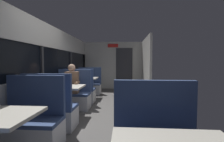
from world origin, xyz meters
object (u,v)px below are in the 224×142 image
Objects in this scene: bench_mid_window_facing_entry at (73,97)px; dining_table_far_window at (85,80)px; dining_table_mid_window at (64,90)px; bench_far_window_facing_end at (80,92)px; seated_passenger at (72,90)px; bench_mid_window_facing_end at (51,112)px; bench_far_window_facing_entry at (89,86)px; bench_near_window_facing_entry at (31,126)px.

dining_table_far_window is at bearing 90.00° from bench_mid_window_facing_entry.
dining_table_mid_window is at bearing -90.00° from dining_table_far_window.
seated_passenger is at bearing -90.00° from bench_far_window_facing_end.
bench_mid_window_facing_end is 1.22× the size of dining_table_far_window.
bench_mid_window_facing_entry is 1.42m from dining_table_far_window.
dining_table_far_window is 1.46m from seated_passenger.
bench_mid_window_facing_entry is 1.00× the size of bench_far_window_facing_entry.
seated_passenger is at bearing -90.00° from dining_table_far_window.
dining_table_mid_window is at bearing -90.00° from bench_far_window_facing_entry.
bench_mid_window_facing_entry is 1.22× the size of dining_table_far_window.
bench_far_window_facing_end is at bearing -90.00° from dining_table_far_window.
dining_table_far_window is (0.00, 1.39, 0.31)m from bench_mid_window_facing_entry.
bench_near_window_facing_entry is 1.00× the size of bench_mid_window_facing_entry.
bench_mid_window_facing_end is (0.00, 0.69, 0.00)m from bench_near_window_facing_entry.
seated_passenger reaches higher than bench_near_window_facing_entry.
bench_far_window_facing_entry is (0.00, 3.49, 0.00)m from bench_mid_window_facing_end.
bench_far_window_facing_end is at bearing -90.00° from bench_far_window_facing_entry.
bench_mid_window_facing_entry is 2.09m from bench_far_window_facing_entry.
bench_far_window_facing_entry is at bearing 90.00° from bench_far_window_facing_end.
bench_far_window_facing_end is at bearing 90.00° from seated_passenger.
bench_far_window_facing_entry is at bearing 90.00° from dining_table_far_window.
bench_far_window_facing_entry is (0.00, 2.79, -0.31)m from dining_table_mid_window.
bench_far_window_facing_end is at bearing 90.00° from bench_near_window_facing_entry.
bench_near_window_facing_entry is at bearing -90.00° from bench_far_window_facing_end.
bench_far_window_facing_end is at bearing 90.00° from dining_table_mid_window.
seated_passenger is at bearing 90.00° from bench_mid_window_facing_end.
bench_mid_window_facing_end is at bearing -90.00° from seated_passenger.
bench_near_window_facing_entry and bench_mid_window_facing_end have the same top height.
seated_passenger reaches higher than dining_table_far_window.
bench_mid_window_facing_entry is 0.87× the size of seated_passenger.
bench_near_window_facing_entry and bench_far_window_facing_entry have the same top height.
bench_far_window_facing_end and bench_far_window_facing_entry have the same top height.
seated_passenger is (0.00, -2.16, 0.21)m from bench_far_window_facing_entry.
bench_mid_window_facing_end is 1.00× the size of bench_far_window_facing_entry.
bench_mid_window_facing_entry is at bearing 90.00° from seated_passenger.
dining_table_mid_window is at bearing -90.00° from seated_passenger.
dining_table_far_window is 0.82× the size of bench_far_window_facing_end.
seated_passenger reaches higher than dining_table_mid_window.
dining_table_mid_window is 1.00× the size of dining_table_far_window.
seated_passenger reaches higher than bench_far_window_facing_entry.
bench_far_window_facing_entry is (0.00, 4.17, 0.00)m from bench_near_window_facing_entry.
bench_mid_window_facing_end is 1.34m from seated_passenger.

